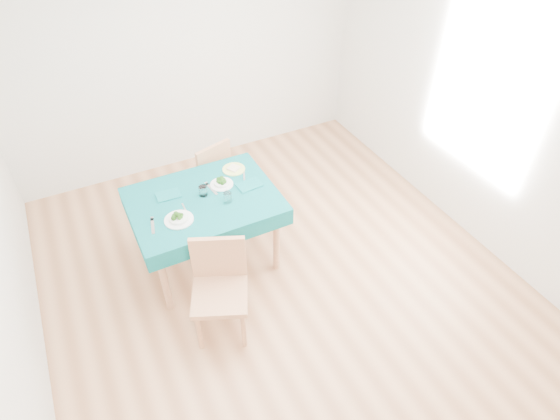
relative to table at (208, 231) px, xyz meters
name	(u,v)px	position (x,y,z in m)	size (l,w,h in m)	color
room_shell	(280,158)	(0.47, -0.52, 0.97)	(4.02, 4.52, 2.73)	#9B6540
table	(208,231)	(0.00, 0.00, 0.00)	(1.24, 0.94, 0.76)	#085557
chair_near	(219,286)	(-0.18, -0.77, 0.15)	(0.43, 0.47, 1.06)	#B07952
chair_far	(205,170)	(0.26, 0.76, 0.11)	(0.39, 0.43, 0.97)	#B07952
bowl_near	(178,217)	(-0.27, -0.17, 0.42)	(0.24, 0.24, 0.07)	white
bowl_far	(222,182)	(0.21, 0.11, 0.41)	(0.20, 0.20, 0.06)	white
fork_near	(153,226)	(-0.48, -0.15, 0.38)	(0.03, 0.19, 0.00)	silver
knife_near	(185,210)	(-0.18, -0.08, 0.38)	(0.01, 0.19, 0.00)	silver
fork_far	(212,189)	(0.11, 0.09, 0.38)	(0.03, 0.20, 0.00)	silver
knife_far	(244,179)	(0.42, 0.09, 0.38)	(0.02, 0.23, 0.00)	silver
napkin_near	(168,195)	(-0.25, 0.17, 0.39)	(0.20, 0.14, 0.01)	#0B5F61
napkin_far	(249,185)	(0.42, -0.01, 0.39)	(0.21, 0.15, 0.01)	#0B5F61
tumbler_center	(203,191)	(0.02, 0.04, 0.42)	(0.07, 0.07, 0.09)	white
tumbler_side	(228,197)	(0.17, -0.13, 0.42)	(0.07, 0.07, 0.09)	white
side_plate	(234,169)	(0.39, 0.27, 0.38)	(0.21, 0.21, 0.01)	#D1DE6C
bread_slice	(234,168)	(0.39, 0.27, 0.40)	(0.10, 0.10, 0.01)	beige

